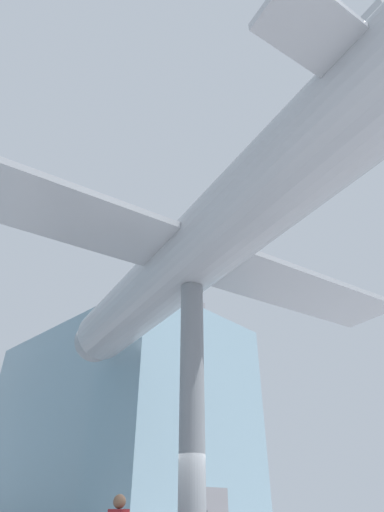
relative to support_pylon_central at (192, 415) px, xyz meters
name	(u,v)px	position (x,y,z in m)	size (l,w,h in m)	color
glass_pavilion_right	(116,430)	(8.19, 13.74, 2.06)	(9.08, 14.73, 11.36)	#7593A3
support_pylon_central	(192,415)	(0.00, 0.00, 0.00)	(0.60, 0.60, 6.66)	slate
suspended_airplane	(188,259)	(0.06, 0.20, 4.37)	(16.19, 15.76, 3.06)	#93999E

